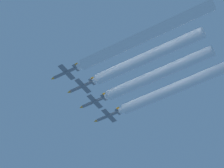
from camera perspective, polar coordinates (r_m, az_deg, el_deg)
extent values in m
cylinder|color=slate|center=(231.77, -4.28, 1.05)|extent=(1.19, 10.28, 1.19)
cone|color=orange|center=(234.46, -5.47, 0.50)|extent=(1.13, 1.73, 1.13)
ellipsoid|color=#332D14|center=(233.12, -4.72, 0.93)|extent=(0.65, 2.38, 0.54)
cube|color=slate|center=(231.48, -4.18, 1.09)|extent=(8.65, 2.06, 0.13)
cube|color=slate|center=(229.77, -3.33, 1.49)|extent=(3.68, 1.19, 0.13)
cube|color=orange|center=(230.89, -3.33, 1.75)|extent=(0.11, 1.41, 1.84)
cylinder|color=black|center=(229.45, -3.18, 1.56)|extent=(0.89, 0.65, 0.89)
cylinder|color=slate|center=(237.09, -2.78, -0.22)|extent=(1.19, 10.28, 1.19)
cone|color=orange|center=(239.70, -3.97, -0.75)|extent=(1.13, 1.73, 1.13)
ellipsoid|color=#332D14|center=(238.41, -3.22, -0.33)|extent=(0.65, 2.38, 0.54)
cube|color=slate|center=(236.82, -2.68, -0.19)|extent=(8.65, 2.06, 0.13)
cube|color=slate|center=(235.15, -1.84, 0.20)|extent=(3.68, 1.19, 0.13)
cube|color=orange|center=(236.25, -1.85, 0.46)|extent=(0.11, 1.41, 1.84)
cylinder|color=black|center=(234.85, -1.69, 0.27)|extent=(0.89, 0.65, 0.89)
cylinder|color=slate|center=(243.28, -1.68, -1.65)|extent=(1.19, 10.28, 1.19)
cone|color=orange|center=(245.85, -2.85, -2.15)|extent=(1.13, 1.73, 1.13)
ellipsoid|color=#332D14|center=(244.58, -2.12, -1.75)|extent=(0.65, 2.38, 0.54)
cube|color=slate|center=(243.01, -1.58, -1.62)|extent=(8.65, 2.06, 0.13)
cube|color=slate|center=(241.38, -0.76, -1.25)|extent=(3.68, 1.19, 0.13)
cube|color=orange|center=(242.44, -0.77, -0.99)|extent=(0.11, 1.41, 1.84)
cylinder|color=black|center=(241.08, -0.61, -1.18)|extent=(0.89, 0.65, 0.89)
cylinder|color=slate|center=(249.27, -0.37, -2.95)|extent=(1.19, 10.28, 1.19)
cone|color=orange|center=(251.77, -1.53, -3.43)|extent=(1.13, 1.73, 1.13)
ellipsoid|color=#332D14|center=(250.52, -0.81, -3.04)|extent=(0.65, 2.38, 0.54)
cube|color=slate|center=(249.00, -0.27, -2.92)|extent=(8.65, 2.06, 0.13)
cube|color=slate|center=(247.41, 0.54, -2.57)|extent=(3.68, 1.19, 0.13)
cube|color=orange|center=(248.45, 0.52, -2.32)|extent=(0.11, 1.41, 1.84)
cylinder|color=black|center=(247.12, 0.69, -2.51)|extent=(0.89, 0.65, 0.89)
cylinder|color=white|center=(220.78, 1.78, 3.85)|extent=(2.15, 46.17, 2.15)
cylinder|color=white|center=(219.02, 3.03, 4.42)|extent=(4.09, 53.10, 4.09)
cylinder|color=white|center=(227.71, 2.37, 2.08)|extent=(2.15, 38.52, 2.15)
cylinder|color=white|center=(226.21, 3.38, 2.53)|extent=(4.09, 44.30, 4.09)
cylinder|color=white|center=(234.05, 3.37, 0.53)|extent=(2.15, 38.50, 2.15)
cylinder|color=white|center=(232.58, 4.36, 0.96)|extent=(4.09, 44.28, 4.09)
cylinder|color=white|center=(238.99, 5.48, -0.51)|extent=(2.15, 46.88, 2.15)
cylinder|color=white|center=(237.34, 6.67, -0.01)|extent=(4.09, 53.91, 4.09)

